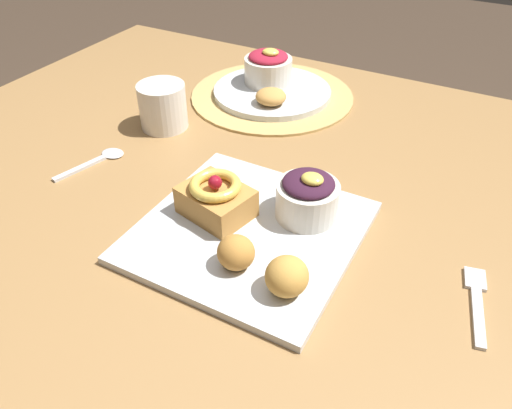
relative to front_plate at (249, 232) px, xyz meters
name	(u,v)px	position (x,y,z in m)	size (l,w,h in m)	color
dining_table	(252,234)	(-0.05, 0.09, -0.09)	(1.31, 1.05, 0.73)	olive
woven_placemat	(272,95)	(-0.17, 0.40, 0.00)	(0.33, 0.33, 0.01)	tan
front_plate	(249,232)	(0.00, 0.00, 0.00)	(0.29, 0.29, 0.01)	silver
cake_slice	(216,198)	(-0.06, 0.01, 0.03)	(0.11, 0.09, 0.06)	#B77F3D
berry_ramekin	(308,197)	(0.06, 0.06, 0.04)	(0.09, 0.09, 0.07)	silver
fritter_front	(287,276)	(0.09, -0.08, 0.03)	(0.05, 0.05, 0.05)	gold
fritter_middle	(236,252)	(0.02, -0.07, 0.03)	(0.05, 0.05, 0.04)	#BC7F38
back_plate	(272,92)	(-0.17, 0.40, 0.01)	(0.24, 0.24, 0.01)	silver
back_ramekin	(268,67)	(-0.19, 0.42, 0.04)	(0.10, 0.10, 0.08)	silver
back_pastry	(271,97)	(-0.14, 0.34, 0.03)	(0.06, 0.06, 0.03)	#C68E47
fork	(477,299)	(0.30, 0.03, 0.00)	(0.05, 0.13, 0.00)	silver
spoon	(99,160)	(-0.31, 0.04, 0.00)	(0.05, 0.12, 0.00)	silver
coffee_mug	(163,106)	(-0.29, 0.19, 0.04)	(0.09, 0.09, 0.08)	silver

